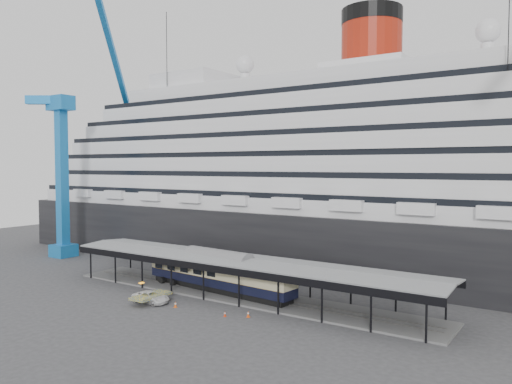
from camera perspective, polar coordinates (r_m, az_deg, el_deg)
ground at (r=65.44m, az=-4.54°, el=-12.73°), size 200.00×200.00×0.00m
cruise_ship at (r=90.25m, az=8.18°, el=3.36°), size 130.00×30.00×43.90m
platform_canopy at (r=68.72m, az=-1.92°, el=-9.92°), size 56.00×9.18×5.30m
crane_blue at (r=103.46m, az=-20.77°, el=4.04°), size 22.63×19.19×47.60m
port_truck at (r=67.38m, az=-11.92°, el=-11.68°), size 5.27×2.48×1.46m
pullman_carriage at (r=70.72m, az=-4.33°, el=-9.08°), size 25.05×5.42×24.41m
traffic_cone_left at (r=64.83m, az=-9.20°, el=-12.56°), size 0.43×0.43×0.76m
traffic_cone_mid at (r=60.48m, az=-3.58°, el=-13.72°), size 0.41×0.41×0.66m
traffic_cone_right at (r=60.11m, az=-0.90°, el=-13.77°), size 0.44×0.44×0.77m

